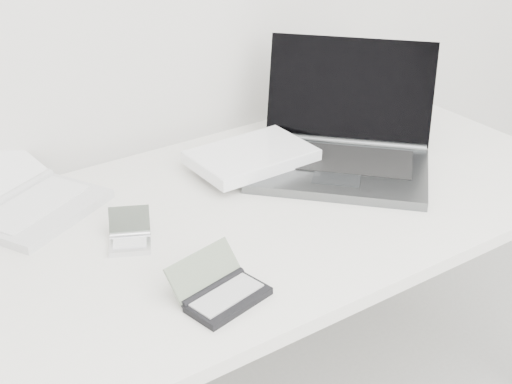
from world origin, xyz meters
TOP-DOWN VIEW (x-y plane):
  - desk at (0.00, 1.55)m, footprint 1.60×0.80m
  - laptop_large at (0.24, 1.63)m, footprint 0.63×0.57m
  - netbook_open_white at (-0.45, 1.83)m, footprint 0.41×0.44m
  - pda_silver at (-0.31, 1.56)m, footprint 0.12×0.13m
  - palmtop_charcoal at (-0.25, 1.29)m, footprint 0.18×0.16m

SIDE VIEW (x-z plane):
  - desk at x=0.00m, z-range 0.32..1.05m
  - pda_silver at x=-0.31m, z-range 0.71..0.78m
  - palmtop_charcoal at x=-0.25m, z-range 0.71..0.78m
  - netbook_open_white at x=-0.45m, z-range 0.70..0.81m
  - laptop_large at x=0.24m, z-range 0.64..0.92m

